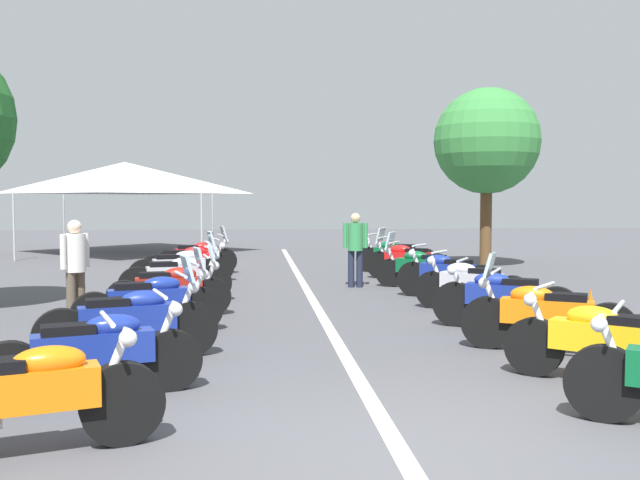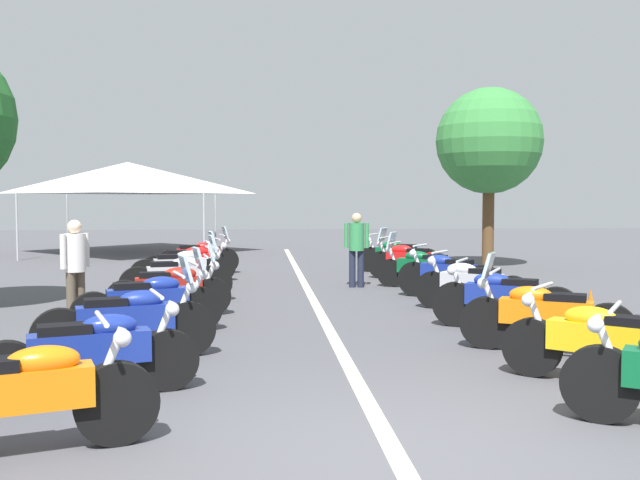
{
  "view_description": "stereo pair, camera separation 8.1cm",
  "coord_description": "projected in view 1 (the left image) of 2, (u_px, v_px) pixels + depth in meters",
  "views": [
    {
      "loc": [
        -4.94,
        1.07,
        1.88
      ],
      "look_at": [
        6.62,
        0.0,
        1.21
      ],
      "focal_mm": 39.45,
      "sensor_mm": 36.0,
      "label": 1
    },
    {
      "loc": [
        -4.94,
        0.99,
        1.88
      ],
      "look_at": [
        6.62,
        0.0,
        1.21
      ],
      "focal_mm": 39.45,
      "sensor_mm": 36.0,
      "label": 2
    }
  ],
  "objects": [
    {
      "name": "ground_plane",
      "position": [
        404.0,
        458.0,
        5.12
      ],
      "size": [
        80.0,
        80.0,
        0.0
      ],
      "primitive_type": "plane",
      "color": "#4C4C51"
    },
    {
      "name": "lane_centre_stripe",
      "position": [
        316.0,
        306.0,
        12.41
      ],
      "size": [
        28.44,
        0.16,
        0.01
      ],
      "primitive_type": "cube",
      "color": "beige",
      "rests_on": "ground_plane"
    },
    {
      "name": "motorcycle_left_row_0",
      "position": [
        26.0,
        396.0,
        5.09
      ],
      "size": [
        0.89,
        1.97,
        1.0
      ],
      "rotation": [
        0.0,
        0.0,
        -1.24
      ],
      "color": "black",
      "rests_on": "ground_plane"
    },
    {
      "name": "motorcycle_left_row_1",
      "position": [
        96.0,
        352.0,
        6.63
      ],
      "size": [
        0.87,
        2.01,
        0.98
      ],
      "rotation": [
        0.0,
        0.0,
        -1.26
      ],
      "color": "black",
      "rests_on": "ground_plane"
    },
    {
      "name": "motorcycle_left_row_2",
      "position": [
        130.0,
        321.0,
        8.16
      ],
      "size": [
        0.86,
        2.06,
        1.22
      ],
      "rotation": [
        0.0,
        0.0,
        -1.28
      ],
      "color": "black",
      "rests_on": "ground_plane"
    },
    {
      "name": "motorcycle_left_row_3",
      "position": [
        151.0,
        301.0,
        9.8
      ],
      "size": [
        0.85,
        2.05,
        1.21
      ],
      "rotation": [
        0.0,
        0.0,
        -1.28
      ],
      "color": "black",
      "rests_on": "ground_plane"
    },
    {
      "name": "motorcycle_left_row_4",
      "position": [
        171.0,
        288.0,
        11.3
      ],
      "size": [
        0.64,
        1.99,
        1.19
      ],
      "rotation": [
        0.0,
        0.0,
        -1.41
      ],
      "color": "black",
      "rests_on": "ground_plane"
    },
    {
      "name": "motorcycle_left_row_5",
      "position": [
        177.0,
        277.0,
        12.84
      ],
      "size": [
        0.75,
        2.04,
        1.23
      ],
      "rotation": [
        0.0,
        0.0,
        -1.34
      ],
      "color": "black",
      "rests_on": "ground_plane"
    },
    {
      "name": "motorcycle_left_row_6",
      "position": [
        180.0,
        268.0,
        14.53
      ],
      "size": [
        0.77,
        2.04,
        1.22
      ],
      "rotation": [
        0.0,
        0.0,
        -1.32
      ],
      "color": "black",
      "rests_on": "ground_plane"
    },
    {
      "name": "motorcycle_left_row_7",
      "position": [
        188.0,
        262.0,
        16.04
      ],
      "size": [
        0.8,
        2.12,
        0.99
      ],
      "rotation": [
        0.0,
        0.0,
        -1.33
      ],
      "color": "black",
      "rests_on": "ground_plane"
    },
    {
      "name": "motorcycle_left_row_8",
      "position": [
        198.0,
        256.0,
        17.74
      ],
      "size": [
        0.78,
        2.02,
        1.21
      ],
      "rotation": [
        0.0,
        0.0,
        -1.32
      ],
      "color": "black",
      "rests_on": "ground_plane"
    },
    {
      "name": "motorcycle_right_row_1",
      "position": [
        609.0,
        342.0,
        7.06
      ],
      "size": [
        1.5,
        1.75,
        0.99
      ],
      "rotation": [
        0.0,
        0.0,
        0.87
      ],
      "color": "black",
      "rests_on": "ground_plane"
    },
    {
      "name": "motorcycle_right_row_2",
      "position": [
        544.0,
        315.0,
        8.61
      ],
      "size": [
        1.13,
        1.91,
        1.22
      ],
      "rotation": [
        0.0,
        0.0,
        1.08
      ],
      "color": "black",
      "rests_on": "ground_plane"
    },
    {
      "name": "motorcycle_right_row_3",
      "position": [
        503.0,
        298.0,
        10.15
      ],
      "size": [
        1.16,
        1.9,
        1.01
      ],
      "rotation": [
        0.0,
        0.0,
        1.05
      ],
      "color": "black",
      "rests_on": "ground_plane"
    },
    {
      "name": "motorcycle_right_row_4",
      "position": [
        470.0,
        284.0,
        11.81
      ],
      "size": [
        1.35,
        1.68,
        1.0
      ],
      "rotation": [
        0.0,
        0.0,
        0.91
      ],
      "color": "black",
      "rests_on": "ground_plane"
    },
    {
      "name": "motorcycle_right_row_5",
      "position": [
        447.0,
        274.0,
        13.35
      ],
      "size": [
        1.33,
        1.73,
        1.02
      ],
      "rotation": [
        0.0,
        0.0,
        0.93
      ],
      "color": "black",
      "rests_on": "ground_plane"
    },
    {
      "name": "motorcycle_right_row_6",
      "position": [
        422.0,
        267.0,
        14.9
      ],
      "size": [
        1.22,
        1.92,
        1.19
      ],
      "rotation": [
        0.0,
        0.0,
        1.04
      ],
      "color": "black",
      "rests_on": "ground_plane"
    },
    {
      "name": "motorcycle_right_row_7",
      "position": [
        406.0,
        260.0,
        16.53
      ],
      "size": [
        1.21,
        1.8,
        1.22
      ],
      "rotation": [
        0.0,
        0.0,
        1.01
      ],
      "color": "black",
      "rests_on": "ground_plane"
    },
    {
      "name": "motorcycle_right_row_8",
      "position": [
        396.0,
        255.0,
        18.02
      ],
      "size": [
        1.22,
        1.95,
        1.01
      ],
      "rotation": [
        0.0,
        0.0,
        1.04
      ],
      "color": "black",
      "rests_on": "ground_plane"
    },
    {
      "name": "traffic_cone_0",
      "position": [
        590.0,
        311.0,
        10.03
      ],
      "size": [
        0.36,
        0.36,
        0.61
      ],
      "color": "orange",
      "rests_on": "ground_plane"
    },
    {
      "name": "bystander_0",
      "position": [
        75.0,
        263.0,
        10.72
      ],
      "size": [
        0.45,
        0.35,
        1.58
      ],
      "rotation": [
        0.0,
        0.0,
        0.94
      ],
      "color": "brown",
      "rests_on": "ground_plane"
    },
    {
      "name": "bystander_1",
      "position": [
        355.0,
        244.0,
        15.06
      ],
      "size": [
        0.32,
        0.53,
        1.6
      ],
      "rotation": [
        0.0,
        0.0,
        3.02
      ],
      "color": "#1E2338",
      "rests_on": "ground_plane"
    },
    {
      "name": "roadside_tree_1",
      "position": [
        487.0,
        142.0,
        19.23
      ],
      "size": [
        2.9,
        2.9,
        4.94
      ],
      "color": "brown",
      "rests_on": "ground_plane"
    },
    {
      "name": "event_tent",
      "position": [
        125.0,
        178.0,
        24.59
      ],
      "size": [
        6.35,
        6.35,
        3.2
      ],
      "color": "white",
      "rests_on": "ground_plane"
    }
  ]
}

